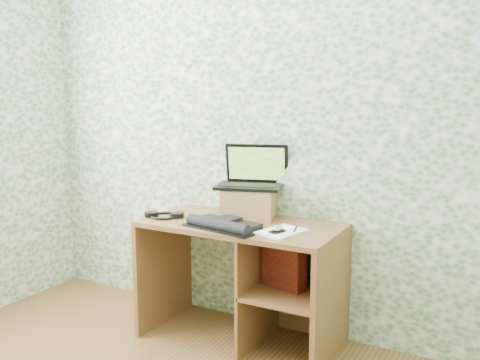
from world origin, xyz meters
The scene contains 10 objects.
wall_back centered at (0.00, 1.75, 1.30)m, with size 3.50×3.50×0.00m, color silver.
desk centered at (0.08, 1.47, 0.48)m, with size 1.20×0.60×0.75m.
riser centered at (-0.02, 1.58, 0.84)m, with size 0.32×0.26×0.19m, color #966643.
laptop centered at (-0.02, 1.63, 1.00)m, with size 0.46×0.39×0.27m.
keyboard centered at (-0.03, 1.28, 0.77)m, with size 0.48×0.31×0.07m.
headphones centered at (-0.49, 1.34, 0.76)m, with size 0.25×0.24×0.03m.
notepad centered at (0.31, 1.34, 0.76)m, with size 0.19×0.27×0.01m, color white.
mouse centered at (0.31, 1.30, 0.78)m, with size 0.06×0.09×0.03m, color #BABABC.
pen centered at (0.37, 1.41, 0.77)m, with size 0.01×0.01×0.13m, color black.
red_box centered at (0.29, 1.44, 0.55)m, with size 0.27×0.09×0.33m, color maroon.
Camera 1 is at (1.51, -1.32, 1.53)m, focal length 40.00 mm.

